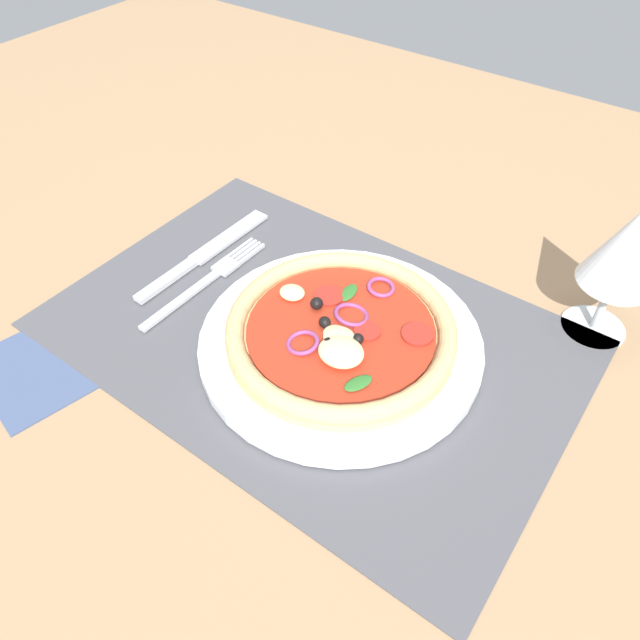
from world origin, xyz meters
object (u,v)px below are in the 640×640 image
(pizza, at_px, (341,330))
(knife, at_px, (206,253))
(fork, at_px, (211,277))
(napkin, at_px, (42,367))
(plate, at_px, (341,342))
(wine_glass, at_px, (628,249))

(pizza, bearing_deg, knife, 172.67)
(fork, distance_m, napkin, 0.19)
(plate, bearing_deg, knife, 172.75)
(wine_glass, relative_size, napkin, 1.25)
(pizza, height_order, knife, pizza)
(napkin, bearing_deg, plate, 41.05)
(pizza, distance_m, fork, 0.17)
(fork, distance_m, wine_glass, 0.42)
(pizza, xyz_separation_m, napkin, (-0.22, -0.19, -0.03))
(knife, height_order, wine_glass, wine_glass)
(plate, relative_size, wine_glass, 1.86)
(plate, height_order, knife, plate)
(plate, xyz_separation_m, wine_glass, (0.19, 0.18, 0.09))
(pizza, xyz_separation_m, knife, (-0.21, 0.03, -0.02))
(plate, bearing_deg, napkin, -138.95)
(plate, height_order, fork, plate)
(fork, bearing_deg, pizza, -89.05)
(fork, bearing_deg, knife, 51.68)
(napkin, bearing_deg, knife, 87.28)
(plate, xyz_separation_m, knife, (-0.21, 0.03, -0.00))
(fork, distance_m, knife, 0.04)
(knife, bearing_deg, pizza, -96.33)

